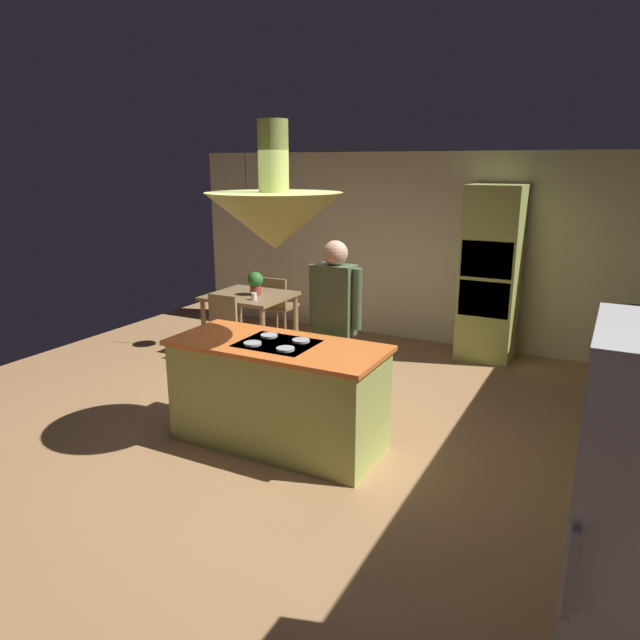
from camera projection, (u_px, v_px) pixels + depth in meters
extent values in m
plane|color=#AD7F51|center=(290.00, 434.00, 5.34)|extent=(8.16, 8.16, 0.00)
cube|color=beige|center=(416.00, 248.00, 7.97)|extent=(6.80, 0.10, 2.55)
cube|color=#A8B259|center=(278.00, 396.00, 5.06)|extent=(1.81, 0.75, 0.89)
cube|color=orange|center=(277.00, 345.00, 4.94)|extent=(1.87, 0.81, 0.04)
cube|color=black|center=(277.00, 344.00, 4.93)|extent=(0.64, 0.52, 0.01)
cylinder|color=#B2B2B7|center=(253.00, 344.00, 4.89)|extent=(0.15, 0.15, 0.02)
cylinder|color=#B2B2B7|center=(285.00, 349.00, 4.75)|extent=(0.15, 0.15, 0.02)
cylinder|color=#B2B2B7|center=(269.00, 336.00, 5.11)|extent=(0.15, 0.15, 0.02)
cylinder|color=#B2B2B7|center=(301.00, 341.00, 4.97)|extent=(0.15, 0.15, 0.02)
cube|color=#A8B259|center=(490.00, 274.00, 7.19)|extent=(0.66, 0.62, 2.16)
cube|color=black|center=(487.00, 259.00, 6.89)|extent=(0.60, 0.04, 0.44)
cube|color=black|center=(484.00, 299.00, 7.01)|extent=(0.60, 0.04, 0.44)
cube|color=#B2B2B7|center=(571.00, 575.00, 2.04)|extent=(0.03, 0.04, 0.36)
cube|color=olive|center=(250.00, 296.00, 7.54)|extent=(1.02, 0.92, 0.04)
cylinder|color=olive|center=(204.00, 327.00, 7.49)|extent=(0.06, 0.06, 0.72)
cylinder|color=olive|center=(263.00, 337.00, 7.09)|extent=(0.06, 0.06, 0.72)
cylinder|color=olive|center=(240.00, 314.00, 8.18)|extent=(0.06, 0.06, 0.72)
cylinder|color=olive|center=(296.00, 321.00, 7.78)|extent=(0.06, 0.06, 0.72)
cylinder|color=tan|center=(326.00, 376.00, 5.59)|extent=(0.14, 0.14, 0.85)
cylinder|color=tan|center=(343.00, 379.00, 5.51)|extent=(0.14, 0.14, 0.85)
cube|color=#4C6042|center=(335.00, 300.00, 5.35)|extent=(0.36, 0.22, 0.66)
cylinder|color=#4C6042|center=(314.00, 294.00, 5.44)|extent=(0.09, 0.09, 0.56)
cylinder|color=#4C6042|center=(357.00, 299.00, 5.24)|extent=(0.09, 0.09, 0.56)
sphere|color=tan|center=(335.00, 253.00, 5.24)|extent=(0.23, 0.23, 0.23)
cone|color=#A8B259|center=(275.00, 221.00, 4.66)|extent=(1.10, 1.10, 0.45)
cylinder|color=#A8B259|center=(273.00, 156.00, 4.53)|extent=(0.24, 0.24, 0.55)
cone|color=beige|center=(247.00, 208.00, 7.24)|extent=(0.32, 0.32, 0.22)
cylinder|color=black|center=(246.00, 174.00, 7.14)|extent=(0.01, 0.01, 0.60)
cube|color=olive|center=(215.00, 333.00, 6.96)|extent=(0.40, 0.40, 0.04)
cube|color=olive|center=(223.00, 312.00, 7.06)|extent=(0.40, 0.04, 0.42)
cylinder|color=olive|center=(195.00, 353.00, 6.95)|extent=(0.04, 0.04, 0.43)
cylinder|color=olive|center=(218.00, 357.00, 6.80)|extent=(0.04, 0.04, 0.43)
cylinder|color=olive|center=(213.00, 345.00, 7.24)|extent=(0.04, 0.04, 0.43)
cylinder|color=olive|center=(235.00, 349.00, 7.09)|extent=(0.04, 0.04, 0.43)
cube|color=olive|center=(281.00, 306.00, 8.27)|extent=(0.40, 0.40, 0.04)
cube|color=olive|center=(274.00, 293.00, 8.06)|extent=(0.40, 0.04, 0.42)
cylinder|color=olive|center=(297.00, 320.00, 8.40)|extent=(0.04, 0.04, 0.43)
cylinder|color=olive|center=(277.00, 317.00, 8.55)|extent=(0.04, 0.04, 0.43)
cylinder|color=olive|center=(285.00, 326.00, 8.10)|extent=(0.04, 0.04, 0.43)
cylinder|color=olive|center=(264.00, 323.00, 8.26)|extent=(0.04, 0.04, 0.43)
cylinder|color=#99382D|center=(256.00, 290.00, 7.49)|extent=(0.14, 0.14, 0.12)
sphere|color=#2D722D|center=(255.00, 280.00, 7.46)|extent=(0.20, 0.20, 0.20)
cylinder|color=white|center=(254.00, 296.00, 7.22)|extent=(0.07, 0.07, 0.09)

